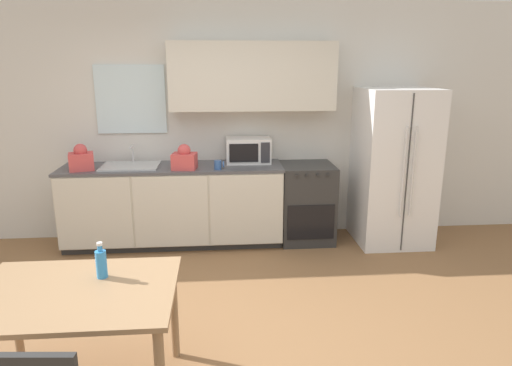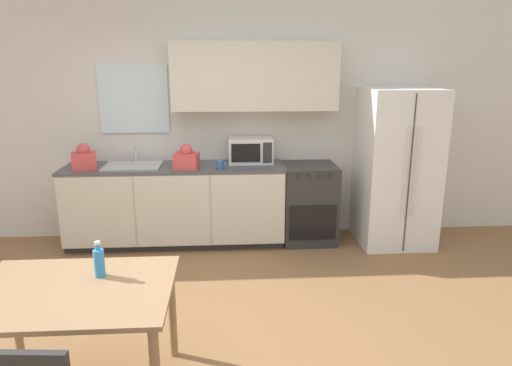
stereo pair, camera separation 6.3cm
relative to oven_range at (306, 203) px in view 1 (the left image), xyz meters
name	(u,v)px [view 1 (the left image)]	position (x,y,z in m)	size (l,w,h in m)	color
ground_plane	(207,335)	(-1.11, -1.89, -0.45)	(12.00, 12.00, 0.00)	olive
wall_back	(215,114)	(-1.03, 0.29, 1.00)	(12.00, 0.38, 2.70)	silver
kitchen_counter	(174,205)	(-1.51, -0.01, 0.01)	(2.43, 0.63, 0.91)	#333333
oven_range	(306,203)	(0.00, 0.00, 0.00)	(0.60, 0.61, 0.90)	#2D2D2D
refrigerator	(393,167)	(0.97, -0.09, 0.43)	(0.79, 0.82, 1.75)	white
kitchen_sink	(131,165)	(-1.97, 0.00, 0.48)	(0.61, 0.45, 0.21)	#B7BABC
microwave	(248,150)	(-0.66, 0.11, 0.61)	(0.50, 0.31, 0.28)	silver
coffee_mug	(218,165)	(-1.00, -0.20, 0.51)	(0.11, 0.08, 0.10)	#335999
grocery_bag_0	(184,159)	(-1.36, -0.15, 0.57)	(0.28, 0.24, 0.27)	#D14C4C
grocery_bag_1	(81,159)	(-2.45, -0.11, 0.58)	(0.30, 0.27, 0.28)	#D14C4C
dining_table	(75,305)	(-1.85, -2.50, 0.19)	(1.17, 0.87, 0.73)	#997551
drink_bottle	(101,263)	(-1.73, -2.34, 0.38)	(0.07, 0.07, 0.23)	#338CD8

